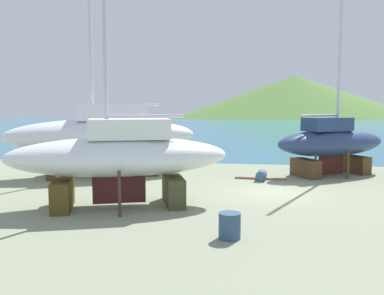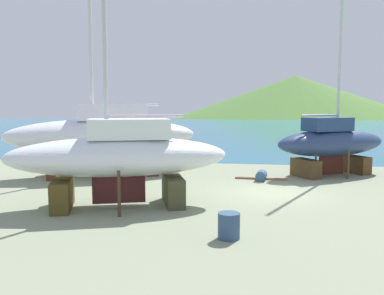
% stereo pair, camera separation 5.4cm
% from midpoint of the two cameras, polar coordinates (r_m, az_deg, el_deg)
% --- Properties ---
extents(ground_plane, '(44.50, 44.50, 0.00)m').
position_cam_midpoint_polar(ground_plane, '(17.88, 11.18, -7.42)').
color(ground_plane, gray).
extents(sea_water, '(138.10, 83.11, 0.01)m').
position_cam_midpoint_polar(sea_water, '(70.18, 8.90, 2.57)').
color(sea_water, '#246584').
rests_on(sea_water, ground).
extents(headland_hill, '(170.99, 170.99, 29.89)m').
position_cam_midpoint_polar(headland_hill, '(164.35, 13.82, 4.40)').
color(headland_hill, '#4B7333').
rests_on(headland_hill, ground).
extents(sailboat_mid_port, '(7.51, 5.91, 13.30)m').
position_cam_midpoint_polar(sailboat_mid_port, '(25.24, 18.57, 0.68)').
color(sailboat_mid_port, '#50371E').
rests_on(sailboat_mid_port, ground).
extents(sailboat_large_starboard, '(9.26, 5.50, 15.83)m').
position_cam_midpoint_polar(sailboat_large_starboard, '(16.77, -10.04, -1.10)').
color(sailboat_large_starboard, '#4C3E1A').
rests_on(sailboat_large_starboard, ground).
extents(sailboat_far_slipway, '(11.18, 7.04, 18.71)m').
position_cam_midpoint_polar(sailboat_far_slipway, '(24.35, -12.20, 1.82)').
color(sailboat_far_slipway, '#56331E').
rests_on(sailboat_far_slipway, ground).
extents(worker, '(0.43, 0.50, 1.67)m').
position_cam_midpoint_polar(worker, '(30.13, 18.33, -0.50)').
color(worker, '#3C7845').
rests_on(worker, ground).
extents(barrel_tipped_center, '(0.92, 0.92, 0.81)m').
position_cam_midpoint_polar(barrel_tipped_center, '(12.95, 5.09, -10.68)').
color(barrel_tipped_center, '#2E4A6A').
rests_on(barrel_tipped_center, ground).
extents(barrel_rust_near, '(0.65, 0.90, 0.55)m').
position_cam_midpoint_polar(barrel_rust_near, '(22.67, 9.45, -3.83)').
color(barrel_rust_near, '#345073').
rests_on(barrel_rust_near, ground).
extents(timber_plank_far, '(2.81, 0.41, 0.11)m').
position_cam_midpoint_polar(timber_plank_far, '(23.04, 9.37, -4.23)').
color(timber_plank_far, '#885D47').
rests_on(timber_plank_far, ground).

